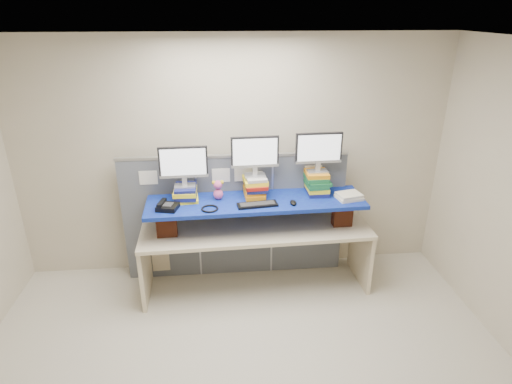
{
  "coord_description": "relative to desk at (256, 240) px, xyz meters",
  "views": [
    {
      "loc": [
        -0.18,
        -2.73,
        3.02
      ],
      "look_at": [
        0.22,
        1.46,
        1.21
      ],
      "focal_mm": 30.0,
      "sensor_mm": 36.0,
      "label": 1
    }
  ],
  "objects": [
    {
      "name": "monitor_left",
      "position": [
        -0.76,
        0.1,
        0.9
      ],
      "size": [
        0.51,
        0.15,
        0.44
      ],
      "rotation": [
        0.0,
        0.0,
        0.03
      ],
      "color": "#AFB0B5",
      "rests_on": "book_stack_left"
    },
    {
      "name": "book_stack_left",
      "position": [
        -0.75,
        0.1,
        0.57
      ],
      "size": [
        0.27,
        0.32,
        0.16
      ],
      "color": "yellow",
      "rests_on": "blue_board"
    },
    {
      "name": "desk_phone",
      "position": [
        -0.94,
        -0.13,
        0.52
      ],
      "size": [
        0.24,
        0.23,
        0.09
      ],
      "rotation": [
        0.0,
        0.0,
        -0.25
      ],
      "color": "black",
      "rests_on": "blue_board"
    },
    {
      "name": "monitor_center",
      "position": [
        -0.0,
        0.12,
        0.98
      ],
      "size": [
        0.51,
        0.15,
        0.44
      ],
      "rotation": [
        0.0,
        0.0,
        0.03
      ],
      "color": "#AFB0B5",
      "rests_on": "book_stack_center"
    },
    {
      "name": "brick_pier_left",
      "position": [
        -0.96,
        -0.08,
        0.3
      ],
      "size": [
        0.22,
        0.12,
        0.29
      ],
      "primitive_type": "cube",
      "rotation": [
        0.0,
        0.0,
        0.03
      ],
      "color": "maroon",
      "rests_on": "desk"
    },
    {
      "name": "monitor_right",
      "position": [
        0.69,
        0.14,
        0.99
      ],
      "size": [
        0.51,
        0.15,
        0.44
      ],
      "rotation": [
        0.0,
        0.0,
        0.03
      ],
      "color": "#AFB0B5",
      "rests_on": "book_stack_right"
    },
    {
      "name": "keyboard",
      "position": [
        0.0,
        -0.13,
        0.5
      ],
      "size": [
        0.44,
        0.19,
        0.03
      ],
      "rotation": [
        0.0,
        0.0,
        0.12
      ],
      "color": "black",
      "rests_on": "blue_board"
    },
    {
      "name": "headset",
      "position": [
        -0.5,
        -0.18,
        0.5
      ],
      "size": [
        0.21,
        0.21,
        0.02
      ],
      "primitive_type": "torus",
      "rotation": [
        0.0,
        0.0,
        -0.21
      ],
      "color": "black",
      "rests_on": "blue_board"
    },
    {
      "name": "blue_board",
      "position": [
        -0.0,
        -0.0,
        0.47
      ],
      "size": [
        2.37,
        0.66,
        0.04
      ],
      "primitive_type": "cube",
      "rotation": [
        0.0,
        0.0,
        0.03
      ],
      "color": "#0F0A86",
      "rests_on": "brick_pier_left"
    },
    {
      "name": "brick_pier_right",
      "position": [
        0.97,
        -0.02,
        0.3
      ],
      "size": [
        0.22,
        0.12,
        0.29
      ],
      "primitive_type": "cube",
      "rotation": [
        0.0,
        0.0,
        0.03
      ],
      "color": "maroon",
      "rests_on": "desk"
    },
    {
      "name": "book_stack_right",
      "position": [
        0.69,
        0.14,
        0.61
      ],
      "size": [
        0.27,
        0.31,
        0.25
      ],
      "color": "navy",
      "rests_on": "blue_board"
    },
    {
      "name": "mouse",
      "position": [
        0.38,
        -0.13,
        0.51
      ],
      "size": [
        0.09,
        0.13,
        0.04
      ],
      "primitive_type": "ellipsoid",
      "rotation": [
        0.0,
        0.0,
        0.24
      ],
      "color": "black",
      "rests_on": "blue_board"
    },
    {
      "name": "desk",
      "position": [
        0.0,
        0.0,
        0.0
      ],
      "size": [
        2.56,
        0.82,
        0.77
      ],
      "rotation": [
        0.0,
        0.0,
        0.03
      ],
      "color": "beige",
      "rests_on": "ground"
    },
    {
      "name": "binder_stack",
      "position": [
        1.01,
        -0.05,
        0.52
      ],
      "size": [
        0.3,
        0.26,
        0.06
      ],
      "rotation": [
        0.0,
        0.0,
        0.24
      ],
      "color": "beige",
      "rests_on": "blue_board"
    },
    {
      "name": "cubicle_partition",
      "position": [
        -0.22,
        0.32,
        0.15
      ],
      "size": [
        2.6,
        0.06,
        1.53
      ],
      "color": "#51555F",
      "rests_on": "ground"
    },
    {
      "name": "plush_toy",
      "position": [
        -0.4,
        0.07,
        0.6
      ],
      "size": [
        0.13,
        0.1,
        0.22
      ],
      "rotation": [
        0.0,
        0.0,
        0.02
      ],
      "color": "#CF4E8D",
      "rests_on": "blue_board"
    },
    {
      "name": "book_stack_center",
      "position": [
        0.0,
        0.12,
        0.61
      ],
      "size": [
        0.27,
        0.33,
        0.24
      ],
      "color": "orange",
      "rests_on": "blue_board"
    },
    {
      "name": "room",
      "position": [
        -0.22,
        -1.46,
        0.78
      ],
      "size": [
        5.0,
        4.0,
        2.8
      ],
      "color": "beige",
      "rests_on": "ground"
    }
  ]
}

